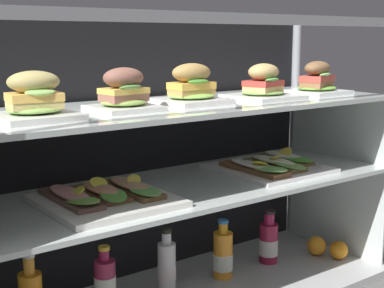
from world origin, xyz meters
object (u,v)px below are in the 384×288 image
(plated_roll_sandwich_far_left, at_px, (35,101))
(juice_bottle_front_second, at_px, (105,286))
(plated_roll_sandwich_near_right_corner, at_px, (192,88))
(plated_roll_sandwich_left_of_center, at_px, (317,81))
(juice_bottle_front_fourth, at_px, (167,267))
(juice_bottle_back_left, at_px, (223,255))
(open_sandwich_tray_far_left, at_px, (105,196))
(plated_roll_sandwich_right_of_center, at_px, (263,85))
(juice_bottle_near_post, at_px, (269,242))
(plated_roll_sandwich_near_left_corner, at_px, (124,93))
(orange_fruit_beside_bottles, at_px, (339,250))
(orange_fruit_near_left_post, at_px, (317,246))
(open_sandwich_tray_mid_left, at_px, (271,165))

(plated_roll_sandwich_far_left, xyz_separation_m, juice_bottle_front_second, (0.22, 0.10, -0.57))
(plated_roll_sandwich_near_right_corner, bearing_deg, plated_roll_sandwich_left_of_center, -3.80)
(plated_roll_sandwich_near_right_corner, relative_size, juice_bottle_front_fourth, 0.86)
(plated_roll_sandwich_near_right_corner, bearing_deg, juice_bottle_back_left, 17.52)
(open_sandwich_tray_far_left, bearing_deg, plated_roll_sandwich_right_of_center, -0.91)
(plated_roll_sandwich_far_left, xyz_separation_m, plated_roll_sandwich_near_right_corner, (0.51, 0.05, -0.00))
(plated_roll_sandwich_near_right_corner, height_order, juice_bottle_near_post, plated_roll_sandwich_near_right_corner)
(plated_roll_sandwich_far_left, bearing_deg, juice_bottle_front_second, 23.21)
(plated_roll_sandwich_left_of_center, bearing_deg, plated_roll_sandwich_near_left_corner, 179.18)
(plated_roll_sandwich_far_left, bearing_deg, juice_bottle_back_left, 8.76)
(plated_roll_sandwich_left_of_center, bearing_deg, juice_bottle_front_fourth, 169.97)
(juice_bottle_front_fourth, xyz_separation_m, juice_bottle_near_post, (0.45, -0.01, -0.01))
(juice_bottle_front_second, bearing_deg, plated_roll_sandwich_right_of_center, -7.33)
(juice_bottle_front_second, distance_m, orange_fruit_beside_bottles, 0.92)
(plated_roll_sandwich_left_of_center, distance_m, orange_fruit_near_left_post, 0.63)
(juice_bottle_near_post, relative_size, orange_fruit_near_left_post, 2.70)
(juice_bottle_near_post, bearing_deg, orange_fruit_beside_bottles, -30.99)
(plated_roll_sandwich_near_left_corner, xyz_separation_m, juice_bottle_back_left, (0.42, 0.08, -0.59))
(open_sandwich_tray_far_left, relative_size, juice_bottle_back_left, 1.66)
(open_sandwich_tray_mid_left, xyz_separation_m, juice_bottle_front_fourth, (-0.38, 0.08, -0.30))
(juice_bottle_near_post, distance_m, orange_fruit_beside_bottles, 0.27)
(plated_roll_sandwich_near_left_corner, distance_m, orange_fruit_beside_bottles, 1.08)
(orange_fruit_beside_bottles, bearing_deg, juice_bottle_back_left, 163.17)
(plated_roll_sandwich_left_of_center, relative_size, orange_fruit_near_left_post, 2.49)
(juice_bottle_front_second, xyz_separation_m, juice_bottle_near_post, (0.68, 0.01, -0.02))
(plated_roll_sandwich_far_left, bearing_deg, juice_bottle_front_fourth, 14.26)
(plated_roll_sandwich_right_of_center, distance_m, open_sandwich_tray_mid_left, 0.28)
(open_sandwich_tray_far_left, bearing_deg, juice_bottle_front_second, 68.10)
(plated_roll_sandwich_left_of_center, relative_size, orange_fruit_beside_bottles, 2.65)
(plated_roll_sandwich_near_right_corner, bearing_deg, open_sandwich_tray_mid_left, -1.52)
(juice_bottle_front_fourth, height_order, juice_bottle_back_left, juice_bottle_front_fourth)
(plated_roll_sandwich_near_right_corner, height_order, open_sandwich_tray_mid_left, plated_roll_sandwich_near_right_corner)
(juice_bottle_front_fourth, bearing_deg, juice_bottle_front_second, -175.04)
(orange_fruit_near_left_post, bearing_deg, juice_bottle_near_post, 162.23)
(juice_bottle_front_fourth, bearing_deg, juice_bottle_near_post, -1.14)
(open_sandwich_tray_far_left, height_order, juice_bottle_front_fourth, open_sandwich_tray_far_left)
(plated_roll_sandwich_near_right_corner, height_order, open_sandwich_tray_far_left, plated_roll_sandwich_near_right_corner)
(juice_bottle_back_left, bearing_deg, plated_roll_sandwich_near_right_corner, -162.48)
(plated_roll_sandwich_near_right_corner, distance_m, open_sandwich_tray_far_left, 0.42)
(plated_roll_sandwich_right_of_center, relative_size, open_sandwich_tray_mid_left, 0.61)
(open_sandwich_tray_mid_left, height_order, juice_bottle_back_left, open_sandwich_tray_mid_left)
(plated_roll_sandwich_near_right_corner, relative_size, juice_bottle_front_second, 0.86)
(plated_roll_sandwich_left_of_center, bearing_deg, juice_bottle_back_left, 165.34)
(plated_roll_sandwich_near_right_corner, distance_m, open_sandwich_tray_mid_left, 0.44)
(plated_roll_sandwich_right_of_center, height_order, open_sandwich_tray_mid_left, plated_roll_sandwich_right_of_center)
(open_sandwich_tray_mid_left, relative_size, orange_fruit_near_left_post, 4.65)
(open_sandwich_tray_far_left, bearing_deg, orange_fruit_beside_bottles, -3.95)
(plated_roll_sandwich_near_right_corner, distance_m, juice_bottle_near_post, 0.71)
(plated_roll_sandwich_left_of_center, bearing_deg, juice_bottle_near_post, 143.52)
(juice_bottle_front_fourth, bearing_deg, orange_fruit_beside_bottles, -12.26)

